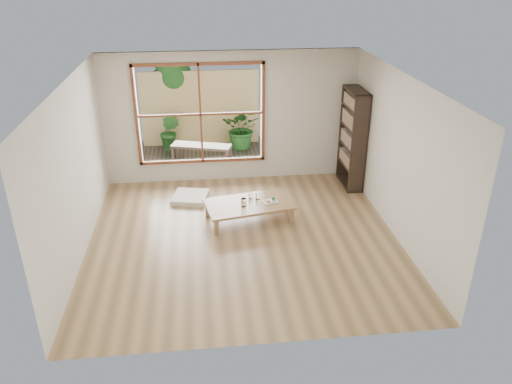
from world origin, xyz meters
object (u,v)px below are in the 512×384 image
(low_table, at_px, (249,205))
(bookshelf, at_px, (353,139))
(garden_bench, at_px, (201,147))
(food_tray, at_px, (271,201))

(low_table, height_order, bookshelf, bookshelf)
(low_table, xyz_separation_m, garden_bench, (-0.77, 2.72, 0.09))
(low_table, xyz_separation_m, food_tray, (0.38, 0.00, 0.06))
(low_table, height_order, food_tray, food_tray)
(low_table, bearing_deg, food_tray, -10.26)
(low_table, bearing_deg, garden_bench, 94.86)
(bookshelf, bearing_deg, food_tray, -144.85)
(bookshelf, bearing_deg, low_table, -149.82)
(bookshelf, distance_m, garden_bench, 3.33)
(garden_bench, bearing_deg, bookshelf, -9.59)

